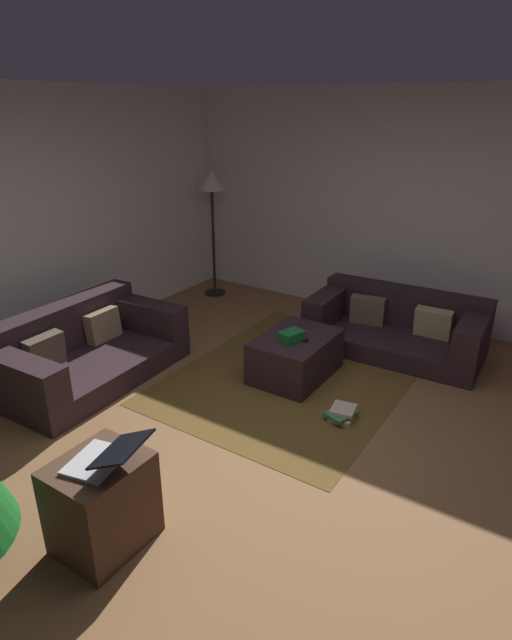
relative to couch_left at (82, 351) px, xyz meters
The scene contains 13 objects.
ground_plane 2.26m from the couch_left, 90.94° to the right, with size 6.40×6.40×0.00m, color brown.
rear_partition 1.38m from the couch_left, 92.38° to the left, with size 6.40×0.12×2.60m, color silver.
corner_partition 3.97m from the couch_left, 35.93° to the right, with size 0.12×6.40×2.60m, color silver.
couch_left is the anchor object (origin of this frame).
couch_right 3.17m from the couch_left, 45.96° to the right, with size 0.94×1.77×0.61m.
ottoman 2.01m from the couch_left, 56.94° to the right, with size 0.84×0.60×0.40m, color #2D1E23.
gift_box 1.97m from the couch_left, 59.97° to the right, with size 0.22×0.15×0.10m, color #19662D.
tv_remote 2.06m from the couch_left, 58.61° to the right, with size 0.05×0.16×0.02m, color black.
side_table 2.19m from the couch_left, 126.57° to the right, with size 0.52×0.44×0.56m, color #4C3323.
laptop 2.26m from the couch_left, 125.26° to the right, with size 0.41×0.49×0.19m.
book_stack 2.47m from the couch_left, 74.69° to the right, with size 0.29×0.24×0.10m.
corner_lamp 2.80m from the couch_left, ahead, with size 0.36×0.36×1.63m.
area_rug 2.02m from the couch_left, 56.94° to the right, with size 2.60×2.00×0.01m, color brown.
Camera 1 is at (-2.75, -1.54, 2.39)m, focal length 29.23 mm.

